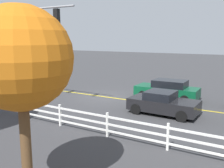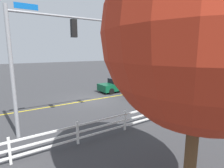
{
  "view_description": "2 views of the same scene",
  "coord_description": "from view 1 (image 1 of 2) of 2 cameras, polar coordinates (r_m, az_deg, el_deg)",
  "views": [
    {
      "loc": [
        -10.39,
        16.43,
        4.51
      ],
      "look_at": [
        -1.0,
        0.65,
        1.21
      ],
      "focal_mm": 40.97,
      "sensor_mm": 36.0,
      "label": 1
    },
    {
      "loc": [
        7.32,
        14.55,
        4.48
      ],
      "look_at": [
        -1.58,
        1.12,
        1.53
      ],
      "focal_mm": 28.79,
      "sensor_mm": 36.0,
      "label": 2
    }
  ],
  "objects": [
    {
      "name": "tree_0",
      "position": [
        7.16,
        -19.75,
        5.22
      ],
      "size": [
        2.82,
        2.82,
        5.4
      ],
      "color": "brown",
      "rests_on": "ground_plane"
    },
    {
      "name": "lane_center_stripe",
      "position": [
        18.19,
        9.23,
        -4.29
      ],
      "size": [
        28.0,
        0.16,
        0.01
      ],
      "primitive_type": "cube",
      "color": "gold",
      "rests_on": "ground_plane"
    },
    {
      "name": "white_rail_fence",
      "position": [
        12.71,
        -6.63,
        -7.78
      ],
      "size": [
        26.1,
        0.1,
        1.15
      ],
      "color": "white",
      "rests_on": "ground_plane"
    },
    {
      "name": "signal_assembly",
      "position": [
        18.97,
        -20.24,
        10.41
      ],
      "size": [
        7.36,
        0.38,
        6.79
      ],
      "color": "gray",
      "rests_on": "ground_plane"
    },
    {
      "name": "ground_plane",
      "position": [
        19.95,
        -1.51,
        -2.88
      ],
      "size": [
        120.0,
        120.0,
        0.0
      ],
      "primitive_type": "plane",
      "color": "#38383A"
    },
    {
      "name": "car_2",
      "position": [
        19.47,
        12.27,
        -1.27
      ],
      "size": [
        4.63,
        1.98,
        1.47
      ],
      "rotation": [
        0.0,
        0.0,
        6.3
      ],
      "color": "#0C4C2D",
      "rests_on": "ground_plane"
    },
    {
      "name": "car_0",
      "position": [
        15.67,
        11.29,
        -4.23
      ],
      "size": [
        4.09,
        2.05,
        1.38
      ],
      "rotation": [
        0.0,
        0.0,
        3.12
      ],
      "color": "black",
      "rests_on": "ground_plane"
    }
  ]
}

